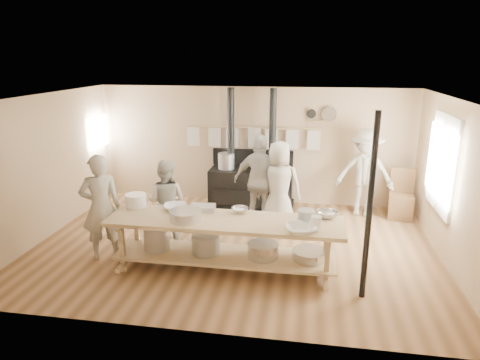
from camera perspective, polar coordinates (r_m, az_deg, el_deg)
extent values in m
plane|color=brown|center=(7.69, -0.72, -8.73)|extent=(7.00, 7.00, 0.00)
plane|color=tan|center=(9.64, 1.82, 4.61)|extent=(7.00, 0.00, 7.00)
plane|color=tan|center=(4.93, -5.81, -7.14)|extent=(7.00, 0.00, 7.00)
plane|color=tan|center=(8.55, -24.55, 1.60)|extent=(0.00, 5.00, 5.00)
plane|color=tan|center=(7.49, 26.65, -0.58)|extent=(0.00, 5.00, 5.00)
plane|color=beige|center=(7.00, -0.79, 10.95)|extent=(7.00, 7.00, 0.00)
cube|color=beige|center=(7.99, 25.41, 2.03)|extent=(0.06, 1.35, 1.65)
plane|color=white|center=(7.98, 25.14, 2.05)|extent=(0.00, 1.50, 1.50)
cube|color=beige|center=(7.98, 25.07, 2.05)|extent=(0.02, 0.03, 1.50)
plane|color=white|center=(10.14, -18.38, 6.10)|extent=(0.00, 0.90, 0.90)
cube|color=black|center=(9.47, 1.46, -1.07)|extent=(1.80, 0.70, 0.85)
cube|color=black|center=(9.59, 1.44, -3.21)|extent=(1.90, 0.75, 0.10)
cube|color=black|center=(9.59, 1.73, 3.03)|extent=(1.80, 0.12, 0.35)
cylinder|color=black|center=(9.29, -1.21, 6.83)|extent=(0.15, 0.15, 1.75)
cylinder|color=black|center=(9.17, 4.37, 6.67)|extent=(0.15, 0.15, 1.75)
cylinder|color=#B2B2B7|center=(9.40, -1.84, 2.56)|extent=(0.36, 0.36, 0.34)
cylinder|color=gray|center=(9.21, 4.83, 2.09)|extent=(0.30, 0.30, 0.30)
cylinder|color=tan|center=(9.46, 1.76, 6.98)|extent=(3.00, 0.04, 0.04)
cube|color=silver|center=(9.76, -6.17, 5.87)|extent=(0.28, 0.01, 0.46)
cube|color=silver|center=(9.66, -3.58, 5.82)|extent=(0.28, 0.01, 0.46)
cube|color=silver|center=(9.57, -0.93, 5.75)|extent=(0.28, 0.01, 0.46)
cube|color=silver|center=(9.50, 1.75, 5.67)|extent=(0.28, 0.01, 0.46)
cube|color=silver|center=(9.45, 4.47, 5.57)|extent=(0.28, 0.01, 0.46)
cube|color=silver|center=(9.43, 7.21, 5.46)|extent=(0.28, 0.01, 0.46)
cube|color=silver|center=(9.42, 9.95, 5.34)|extent=(0.28, 0.01, 0.46)
cube|color=tan|center=(9.38, 10.38, 7.75)|extent=(0.50, 0.14, 0.03)
cylinder|color=black|center=(9.38, 9.50, 8.72)|extent=(0.20, 0.04, 0.20)
cylinder|color=silver|center=(9.39, 11.78, 8.61)|extent=(0.32, 0.03, 0.32)
cube|color=tan|center=(6.55, -2.10, -5.51)|extent=(3.60, 0.90, 0.06)
cube|color=tan|center=(6.78, -2.05, -9.99)|extent=(3.40, 0.80, 0.04)
cube|color=tan|center=(6.80, -2.05, -10.37)|extent=(3.30, 0.06, 0.06)
cube|color=tan|center=(6.90, -15.44, -8.51)|extent=(0.07, 0.07, 0.85)
cube|color=tan|center=(7.40, -13.54, -6.64)|extent=(0.07, 0.07, 0.85)
cube|color=tan|center=(6.34, 11.51, -10.56)|extent=(0.07, 0.07, 0.85)
cube|color=tan|center=(6.88, 11.35, -8.32)|extent=(0.07, 0.07, 0.85)
cylinder|color=#B2B2B7|center=(6.97, -11.05, -7.62)|extent=(0.40, 0.40, 0.38)
cylinder|color=gray|center=(6.77, -4.59, -8.49)|extent=(0.44, 0.44, 0.30)
cylinder|color=silver|center=(6.64, 3.09, -9.34)|extent=(0.48, 0.48, 0.22)
cylinder|color=silver|center=(6.63, 9.20, -9.97)|extent=(0.52, 0.52, 0.14)
cylinder|color=black|center=(5.91, 16.89, -3.74)|extent=(0.08, 0.08, 2.60)
imported|color=beige|center=(7.30, -18.05, -3.48)|extent=(0.77, 0.69, 1.77)
imported|color=beige|center=(7.66, -9.79, -2.88)|extent=(0.81, 0.67, 1.53)
imported|color=beige|center=(8.18, 5.21, -0.76)|extent=(0.86, 0.57, 1.72)
imported|color=beige|center=(8.25, 2.74, -0.20)|extent=(1.13, 0.62, 1.82)
imported|color=beige|center=(9.19, 16.29, 0.93)|extent=(1.28, 0.86, 1.84)
cube|color=brown|center=(9.43, 20.60, -3.31)|extent=(0.55, 0.55, 0.51)
cube|color=brown|center=(9.50, 20.85, -0.14)|extent=(0.48, 0.12, 0.57)
imported|color=white|center=(6.98, -8.60, -3.61)|extent=(0.47, 0.47, 0.09)
imported|color=silver|center=(6.80, -0.01, -4.03)|extent=(0.35, 0.35, 0.08)
imported|color=white|center=(6.10, 8.12, -6.53)|extent=(0.51, 0.51, 0.11)
imported|color=silver|center=(6.72, 11.57, -4.52)|extent=(0.34, 0.34, 0.10)
cube|color=#B2B2B7|center=(6.91, -5.01, -3.72)|extent=(0.41, 0.28, 0.09)
cylinder|color=silver|center=(6.53, -7.29, -4.72)|extent=(0.63, 0.63, 0.15)
cylinder|color=gray|center=(6.37, 8.81, -4.95)|extent=(0.30, 0.30, 0.23)
cylinder|color=white|center=(7.24, -13.73, -2.67)|extent=(0.42, 0.42, 0.21)
cylinder|color=white|center=(6.17, 10.13, -5.78)|extent=(0.15, 0.15, 0.22)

